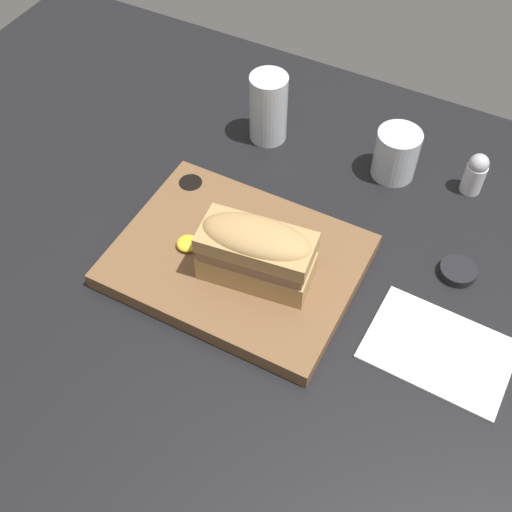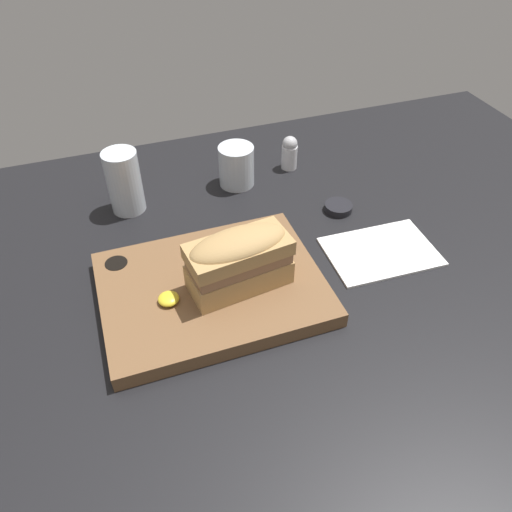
{
  "view_description": "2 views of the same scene",
  "coord_description": "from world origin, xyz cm",
  "px_view_note": "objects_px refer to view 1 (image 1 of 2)",
  "views": [
    {
      "loc": [
        20.6,
        -50.92,
        73.61
      ],
      "look_at": [
        -2.87,
        -6.04,
        9.17
      ],
      "focal_mm": 45.0,
      "sensor_mm": 36.0,
      "label": 1
    },
    {
      "loc": [
        -18.12,
        -55.97,
        57.22
      ],
      "look_at": [
        -0.47,
        -5.57,
        9.34
      ],
      "focal_mm": 35.0,
      "sensor_mm": 36.0,
      "label": 2
    }
  ],
  "objects_px": {
    "water_glass": "(268,112)",
    "napkin": "(438,350)",
    "salt_shaker": "(475,173)",
    "condiment_dish": "(458,271)",
    "serving_board": "(237,260)",
    "sandwich": "(257,251)",
    "wine_glass": "(396,156)"
  },
  "relations": [
    {
      "from": "water_glass",
      "to": "wine_glass",
      "type": "distance_m",
      "value": 0.21
    },
    {
      "from": "sandwich",
      "to": "salt_shaker",
      "type": "xyz_separation_m",
      "value": [
        0.21,
        0.31,
        -0.04
      ]
    },
    {
      "from": "napkin",
      "to": "salt_shaker",
      "type": "relative_size",
      "value": 2.62
    },
    {
      "from": "water_glass",
      "to": "napkin",
      "type": "relative_size",
      "value": 0.64
    },
    {
      "from": "water_glass",
      "to": "salt_shaker",
      "type": "relative_size",
      "value": 1.67
    },
    {
      "from": "salt_shaker",
      "to": "condiment_dish",
      "type": "xyz_separation_m",
      "value": [
        0.03,
        -0.17,
        -0.03
      ]
    },
    {
      "from": "napkin",
      "to": "condiment_dish",
      "type": "height_order",
      "value": "condiment_dish"
    },
    {
      "from": "wine_glass",
      "to": "water_glass",
      "type": "bearing_deg",
      "value": -176.34
    },
    {
      "from": "sandwich",
      "to": "salt_shaker",
      "type": "height_order",
      "value": "sandwich"
    },
    {
      "from": "sandwich",
      "to": "condiment_dish",
      "type": "distance_m",
      "value": 0.29
    },
    {
      "from": "serving_board",
      "to": "salt_shaker",
      "type": "relative_size",
      "value": 4.68
    },
    {
      "from": "water_glass",
      "to": "salt_shaker",
      "type": "bearing_deg",
      "value": 5.88
    },
    {
      "from": "serving_board",
      "to": "wine_glass",
      "type": "bearing_deg",
      "value": 65.11
    },
    {
      "from": "water_glass",
      "to": "serving_board",
      "type": "bearing_deg",
      "value": -72.08
    },
    {
      "from": "salt_shaker",
      "to": "wine_glass",
      "type": "bearing_deg",
      "value": -170.18
    },
    {
      "from": "serving_board",
      "to": "water_glass",
      "type": "height_order",
      "value": "water_glass"
    },
    {
      "from": "wine_glass",
      "to": "salt_shaker",
      "type": "relative_size",
      "value": 1.14
    },
    {
      "from": "napkin",
      "to": "salt_shaker",
      "type": "bearing_deg",
      "value": 98.54
    },
    {
      "from": "napkin",
      "to": "salt_shaker",
      "type": "height_order",
      "value": "salt_shaker"
    },
    {
      "from": "sandwich",
      "to": "condiment_dish",
      "type": "xyz_separation_m",
      "value": [
        0.24,
        0.15,
        -0.07
      ]
    },
    {
      "from": "sandwich",
      "to": "condiment_dish",
      "type": "relative_size",
      "value": 3.04
    },
    {
      "from": "serving_board",
      "to": "condiment_dish",
      "type": "relative_size",
      "value": 6.45
    },
    {
      "from": "sandwich",
      "to": "salt_shaker",
      "type": "relative_size",
      "value": 2.21
    },
    {
      "from": "serving_board",
      "to": "sandwich",
      "type": "height_order",
      "value": "sandwich"
    },
    {
      "from": "serving_board",
      "to": "wine_glass",
      "type": "relative_size",
      "value": 4.1
    },
    {
      "from": "salt_shaker",
      "to": "napkin",
      "type": "bearing_deg",
      "value": -81.46
    },
    {
      "from": "salt_shaker",
      "to": "condiment_dish",
      "type": "distance_m",
      "value": 0.17
    },
    {
      "from": "sandwich",
      "to": "napkin",
      "type": "xyz_separation_m",
      "value": [
        0.25,
        0.02,
        -0.07
      ]
    },
    {
      "from": "napkin",
      "to": "salt_shaker",
      "type": "xyz_separation_m",
      "value": [
        -0.04,
        0.3,
        0.03
      ]
    },
    {
      "from": "wine_glass",
      "to": "condiment_dish",
      "type": "relative_size",
      "value": 1.57
    },
    {
      "from": "salt_shaker",
      "to": "serving_board",
      "type": "bearing_deg",
      "value": -129.8
    },
    {
      "from": "sandwich",
      "to": "wine_glass",
      "type": "distance_m",
      "value": 0.31
    }
  ]
}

